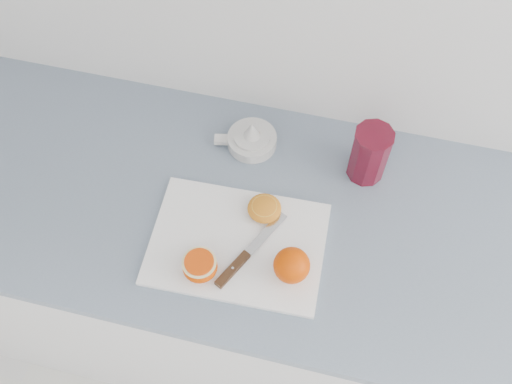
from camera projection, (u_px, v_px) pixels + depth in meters
The scene contains 8 objects.
counter at pixel (292, 292), 1.66m from camera, with size 2.38×0.64×0.89m.
cutting_board at pixel (237, 244), 1.25m from camera, with size 0.38×0.27×0.01m, color white.
whole_orange at pixel (292, 265), 1.17m from camera, with size 0.08×0.08×0.08m.
half_orange at pixel (200, 266), 1.19m from camera, with size 0.07×0.07×0.05m.
squeezed_shell at pixel (264, 208), 1.27m from camera, with size 0.08×0.08×0.03m.
paring_knife at pixel (239, 263), 1.21m from camera, with size 0.12×0.21×0.01m.
citrus_juicer at pixel (251, 139), 1.38m from camera, with size 0.15×0.12×0.08m.
red_tumbler at pixel (369, 155), 1.29m from camera, with size 0.09×0.09×0.15m.
Camera 1 is at (0.01, 1.08, 2.02)m, focal length 40.00 mm.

